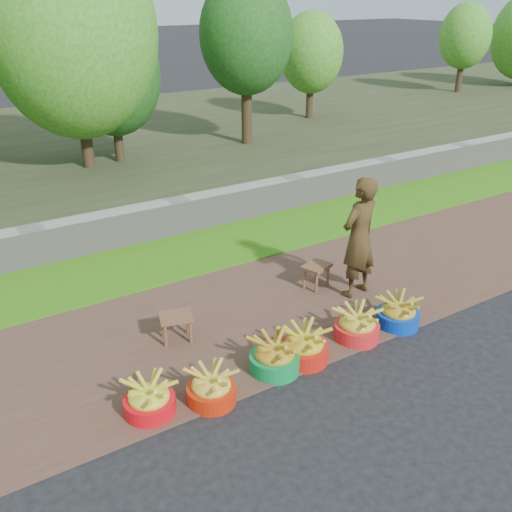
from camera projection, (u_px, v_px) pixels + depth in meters
ground_plane at (346, 357)px, 6.04m from camera, size 120.00×120.00×0.00m
dirt_shoulder at (279, 306)px, 6.99m from camera, size 80.00×2.50×0.02m
grass_verge at (204, 249)px, 8.52m from camera, size 80.00×1.50×0.04m
retaining_wall at (178, 216)px, 9.06m from camera, size 80.00×0.35×0.55m
earth_bank at (85, 151)px, 12.83m from camera, size 80.00×10.00×0.50m
vegetation at (26, 51)px, 9.85m from camera, size 30.11×6.10×4.54m
basin_a at (149, 399)px, 5.17m from camera, size 0.47×0.47×0.35m
basin_b at (211, 388)px, 5.33m from camera, size 0.47×0.47×0.35m
basin_c at (275, 356)px, 5.76m from camera, size 0.52×0.52×0.39m
basin_d at (304, 346)px, 5.92m from camera, size 0.52×0.52×0.38m
basin_e at (357, 325)px, 6.30m from camera, size 0.51×0.51×0.38m
basin_f at (398, 313)px, 6.55m from camera, size 0.49×0.49×0.37m
stool_left at (176, 320)px, 6.20m from camera, size 0.42×0.36×0.32m
stool_right at (317, 269)px, 7.34m from camera, size 0.42×0.37×0.31m
vendor_woman at (359, 238)px, 6.96m from camera, size 0.62×0.47×1.54m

